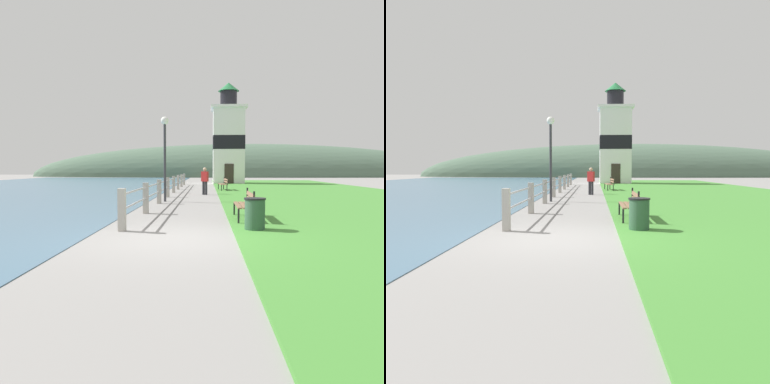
% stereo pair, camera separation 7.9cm
% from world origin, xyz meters
% --- Properties ---
extents(ground_plane, '(160.00, 160.00, 0.00)m').
position_xyz_m(ground_plane, '(0.00, 0.00, 0.00)').
color(ground_plane, gray).
extents(grass_verge, '(12.00, 46.75, 0.06)m').
position_xyz_m(grass_verge, '(7.43, 15.58, 0.03)').
color(grass_verge, '#428433').
rests_on(grass_verge, ground_plane).
extents(seawall_railing, '(0.18, 25.67, 1.07)m').
position_xyz_m(seawall_railing, '(-1.33, 13.75, 0.61)').
color(seawall_railing, '#A8A399').
rests_on(seawall_railing, ground_plane).
extents(park_bench_near, '(0.49, 1.94, 0.94)m').
position_xyz_m(park_bench_near, '(1.94, 2.99, 0.54)').
color(park_bench_near, brown).
rests_on(park_bench_near, ground_plane).
extents(park_bench_midway, '(0.62, 1.94, 0.94)m').
position_xyz_m(park_bench_midway, '(1.96, 17.68, 0.54)').
color(park_bench_midway, brown).
rests_on(park_bench_midway, ground_plane).
extents(lighthouse, '(3.54, 3.54, 10.14)m').
position_xyz_m(lighthouse, '(2.95, 30.02, 4.38)').
color(lighthouse, white).
rests_on(lighthouse, ground_plane).
extents(person_strolling, '(0.45, 0.38, 1.61)m').
position_xyz_m(person_strolling, '(0.66, 13.82, 0.87)').
color(person_strolling, '#28282D').
rests_on(person_strolling, ground_plane).
extents(trash_bin, '(0.54, 0.54, 0.84)m').
position_xyz_m(trash_bin, '(1.97, 1.03, 0.42)').
color(trash_bin, '#2D5138').
rests_on(trash_bin, ground_plane).
extents(lamp_post, '(0.36, 0.36, 3.96)m').
position_xyz_m(lamp_post, '(-1.18, 9.29, 2.74)').
color(lamp_post, '#333338').
rests_on(lamp_post, ground_plane).
extents(distant_hillside, '(80.00, 16.00, 12.00)m').
position_xyz_m(distant_hillside, '(8.00, 61.17, 0.00)').
color(distant_hillside, '#4C6651').
rests_on(distant_hillside, ground_plane).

